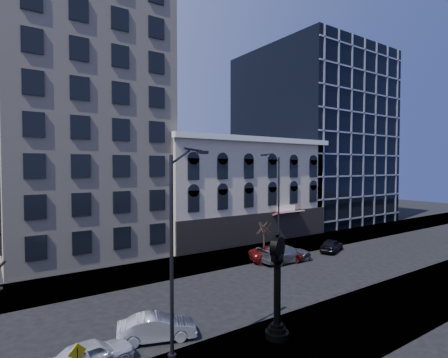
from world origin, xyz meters
TOP-DOWN VIEW (x-y plane):
  - ground at (0.00, 0.00)m, footprint 160.00×160.00m
  - sidewalk_far at (0.00, 8.00)m, footprint 160.00×6.00m
  - sidewalk_near at (0.00, -8.00)m, footprint 160.00×6.00m
  - cream_tower at (-6.11, 18.88)m, footprint 15.90×15.40m
  - victorian_row at (12.00, 15.89)m, footprint 22.60×11.19m
  - glass_office at (32.00, 20.91)m, footprint 20.00×20.15m
  - street_clock at (-2.17, -6.93)m, footprint 1.25×1.25m
  - street_lamp_near at (-7.02, -5.85)m, footprint 2.56×0.81m
  - street_lamp_far at (9.39, 6.05)m, footprint 2.71×0.49m
  - bare_tree_far at (8.84, 6.71)m, footprint 2.34×2.34m
  - car_near_a at (-10.79, -4.15)m, footprint 3.89×1.90m
  - car_near_b at (-7.33, -3.38)m, footprint 4.27×2.65m
  - car_far_a at (8.22, 4.25)m, footprint 5.70×4.32m
  - car_far_b at (8.81, 3.61)m, footprint 5.66×2.49m
  - car_far_c at (15.71, 3.74)m, footprint 4.34×3.02m

SIDE VIEW (x-z plane):
  - ground at x=0.00m, z-range 0.00..0.00m
  - sidewalk_far at x=0.00m, z-range 0.00..0.12m
  - sidewalk_near at x=0.00m, z-range 0.00..0.12m
  - car_near_a at x=-10.79m, z-range 0.00..1.28m
  - car_near_b at x=-7.33m, z-range 0.00..1.33m
  - car_far_c at x=15.71m, z-range 0.00..1.37m
  - car_far_a at x=8.22m, z-range 0.00..1.44m
  - car_far_b at x=8.81m, z-range 0.00..1.62m
  - street_clock at x=-2.17m, z-range -0.14..5.37m
  - bare_tree_far at x=8.84m, z-range 1.14..5.16m
  - victorian_row at x=12.00m, z-range -0.25..12.25m
  - street_lamp_near at x=-7.02m, z-range 2.66..12.65m
  - street_lamp_far at x=9.39m, z-range 2.78..13.24m
  - glass_office at x=32.00m, z-range 0.00..28.00m
  - cream_tower at x=-6.11m, z-range -1.93..40.57m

